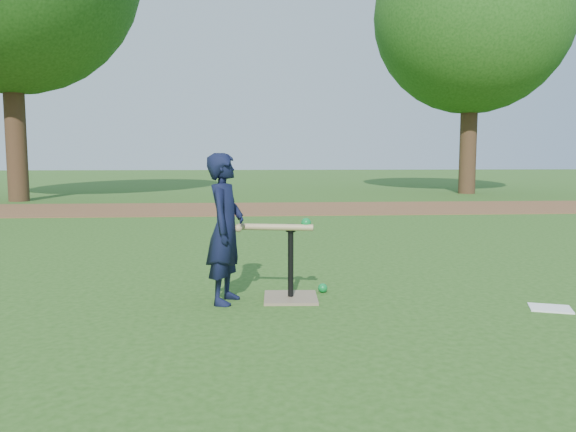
{
  "coord_description": "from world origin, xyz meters",
  "views": [
    {
      "loc": [
        -0.19,
        -4.7,
        1.17
      ],
      "look_at": [
        0.15,
        0.06,
        0.65
      ],
      "focal_mm": 35.0,
      "sensor_mm": 36.0,
      "label": 1
    }
  ],
  "objects": [
    {
      "name": "clipboard",
      "position": [
        2.11,
        -0.68,
        0.01
      ],
      "size": [
        0.36,
        0.32,
        0.01
      ],
      "primitive_type": "cube",
      "rotation": [
        0.0,
        0.0,
        -0.35
      ],
      "color": "white",
      "rests_on": "ground"
    },
    {
      "name": "batting_tee",
      "position": [
        0.15,
        -0.24,
        0.11
      ],
      "size": [
        0.45,
        0.45,
        0.61
      ],
      "color": "#887356",
      "rests_on": "ground"
    },
    {
      "name": "swing_action",
      "position": [
        0.05,
        -0.26,
        0.6
      ],
      "size": [
        0.63,
        0.17,
        0.11
      ],
      "color": "tan",
      "rests_on": "ground"
    },
    {
      "name": "tree_right",
      "position": [
        6.5,
        12.0,
        5.29
      ],
      "size": [
        5.8,
        5.8,
        8.21
      ],
      "color": "#382316",
      "rests_on": "ground"
    },
    {
      "name": "dirt_strip",
      "position": [
        0.0,
        7.5,
        0.01
      ],
      "size": [
        24.0,
        3.0,
        0.01
      ],
      "primitive_type": "cube",
      "color": "brown",
      "rests_on": "ground"
    },
    {
      "name": "wiffle_ball_ground",
      "position": [
        0.44,
        -0.04,
        0.04
      ],
      "size": [
        0.08,
        0.08,
        0.08
      ],
      "primitive_type": "sphere",
      "color": "#0B8032",
      "rests_on": "ground"
    },
    {
      "name": "child",
      "position": [
        -0.37,
        -0.29,
        0.59
      ],
      "size": [
        0.38,
        0.49,
        1.19
      ],
      "primitive_type": "imported",
      "rotation": [
        0.0,
        0.0,
        1.32
      ],
      "color": "black",
      "rests_on": "ground"
    },
    {
      "name": "ground",
      "position": [
        0.0,
        0.0,
        0.0
      ],
      "size": [
        80.0,
        80.0,
        0.0
      ],
      "primitive_type": "plane",
      "color": "#285116",
      "rests_on": "ground"
    }
  ]
}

